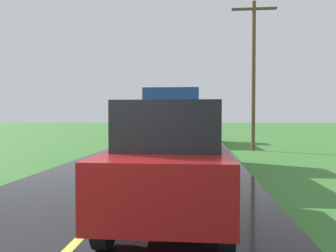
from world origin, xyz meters
name	(u,v)px	position (x,y,z in m)	size (l,w,h in m)	color
banana_truck_near	(170,125)	(0.62, 9.37, 1.48)	(2.38, 5.82, 2.80)	#2D2D30
banana_truck_far	(189,122)	(0.98, 20.64, 1.46)	(2.38, 5.81, 2.80)	#2D2D30
utility_pole_roadside	(254,70)	(4.55, 15.13, 4.27)	(2.33, 0.20, 7.86)	brown
following_car	(172,160)	(1.21, 2.63, 1.07)	(1.74, 4.10, 1.92)	maroon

